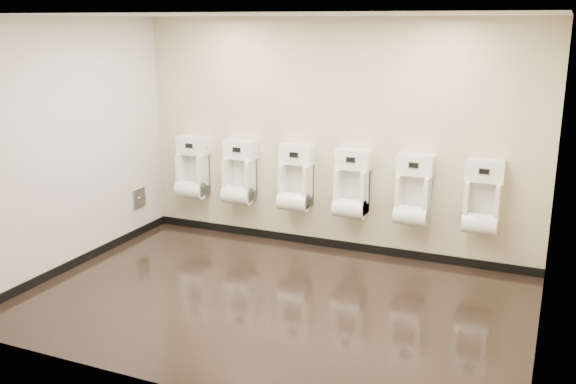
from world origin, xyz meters
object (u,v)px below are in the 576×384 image
urinal_1 (239,177)px  urinal_5 (482,202)px  urinal_2 (296,183)px  urinal_0 (193,172)px  access_panel (139,198)px  urinal_3 (351,189)px  urinal_4 (413,195)px

urinal_1 → urinal_5: (3.00, 0.00, 0.00)m
urinal_2 → urinal_0: bearing=180.0°
access_panel → urinal_2: urinal_2 is taller
urinal_5 → urinal_0: bearing=180.0°
urinal_0 → urinal_2: same height
urinal_0 → urinal_5: same height
urinal_3 → urinal_5: (1.50, 0.00, 0.00)m
urinal_3 → urinal_1: bearing=180.0°
urinal_3 → urinal_4: 0.74m
urinal_2 → urinal_1: bearing=180.0°
urinal_2 → urinal_3: size_ratio=1.00×
urinal_0 → urinal_2: 1.47m
urinal_3 → urinal_5: bearing=0.0°
urinal_2 → urinal_4: size_ratio=1.00×
urinal_1 → urinal_2: same height
access_panel → urinal_1: urinal_1 is taller
urinal_0 → urinal_2: size_ratio=1.00×
access_panel → urinal_0: urinal_0 is taller
urinal_3 → urinal_4: bearing=0.0°
urinal_0 → urinal_2: bearing=0.0°
urinal_0 → urinal_1: (0.69, 0.00, 0.00)m
urinal_2 → urinal_5: size_ratio=1.00×
urinal_2 → urinal_5: (2.22, 0.00, 0.00)m
access_panel → urinal_2: bearing=11.3°
urinal_0 → urinal_5: 3.69m
urinal_2 → access_panel: bearing=-168.7°
urinal_3 → urinal_5: size_ratio=1.00×
access_panel → urinal_4: bearing=6.6°
urinal_0 → urinal_4: (2.93, 0.00, 0.00)m
urinal_0 → urinal_4: 2.93m
urinal_4 → urinal_2: bearing=180.0°
urinal_0 → access_panel: bearing=-144.8°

